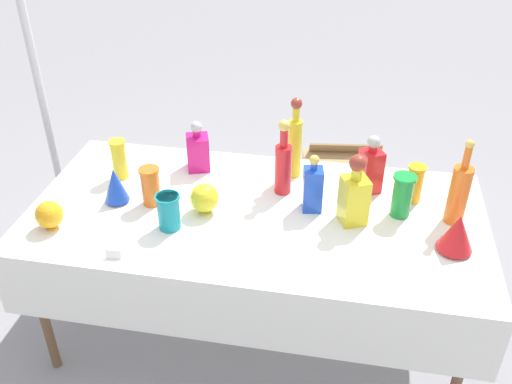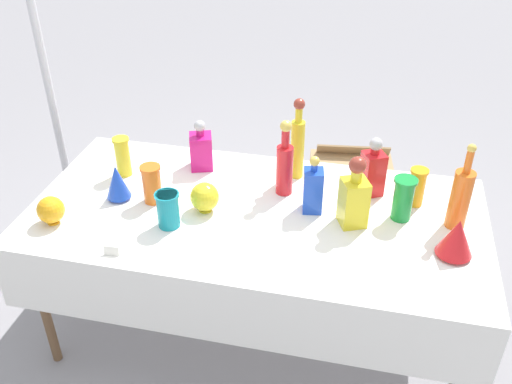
{
  "view_description": "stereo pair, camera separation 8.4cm",
  "coord_description": "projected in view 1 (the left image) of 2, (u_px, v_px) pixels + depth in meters",
  "views": [
    {
      "loc": [
        0.38,
        -2.06,
        2.22
      ],
      "look_at": [
        0.0,
        0.0,
        0.86
      ],
      "focal_mm": 40.0,
      "sensor_mm": 36.0,
      "label": 1
    },
    {
      "loc": [
        0.46,
        -2.04,
        2.22
      ],
      "look_at": [
        0.0,
        0.0,
        0.86
      ],
      "focal_mm": 40.0,
      "sensor_mm": 36.0,
      "label": 2
    }
  ],
  "objects": [
    {
      "name": "tall_bottle_1",
      "position": [
        459.0,
        192.0,
        2.41
      ],
      "size": [
        0.08,
        0.08,
        0.4
      ],
      "color": "orange",
      "rests_on": "display_table"
    },
    {
      "name": "tall_bottle_0",
      "position": [
        295.0,
        142.0,
        2.71
      ],
      "size": [
        0.07,
        0.07,
        0.41
      ],
      "color": "yellow",
      "rests_on": "display_table"
    },
    {
      "name": "square_decanter_2",
      "position": [
        313.0,
        188.0,
        2.5
      ],
      "size": [
        0.1,
        0.1,
        0.27
      ],
      "color": "blue",
      "rests_on": "display_table"
    },
    {
      "name": "tall_bottle_2",
      "position": [
        283.0,
        164.0,
        2.6
      ],
      "size": [
        0.08,
        0.08,
        0.37
      ],
      "color": "red",
      "rests_on": "display_table"
    },
    {
      "name": "price_tag_left",
      "position": [
        113.0,
        254.0,
        2.26
      ],
      "size": [
        0.06,
        0.02,
        0.04
      ],
      "primitive_type": "cube",
      "rotation": [
        -0.21,
        0.0,
        0.07
      ],
      "color": "white",
      "rests_on": "display_table"
    },
    {
      "name": "fluted_vase_0",
      "position": [
        457.0,
        233.0,
        2.27
      ],
      "size": [
        0.15,
        0.15,
        0.17
      ],
      "color": "red",
      "rests_on": "display_table"
    },
    {
      "name": "display_table",
      "position": [
        255.0,
        225.0,
        2.55
      ],
      "size": [
        2.03,
        1.0,
        0.76
      ],
      "color": "white",
      "rests_on": "ground"
    },
    {
      "name": "square_decanter_0",
      "position": [
        371.0,
        168.0,
        2.62
      ],
      "size": [
        0.13,
        0.13,
        0.29
      ],
      "color": "red",
      "rests_on": "display_table"
    },
    {
      "name": "slender_vase_2",
      "position": [
        169.0,
        211.0,
        2.4
      ],
      "size": [
        0.11,
        0.11,
        0.16
      ],
      "color": "teal",
      "rests_on": "display_table"
    },
    {
      "name": "slender_vase_1",
      "position": [
        415.0,
        182.0,
        2.57
      ],
      "size": [
        0.08,
        0.08,
        0.18
      ],
      "color": "orange",
      "rests_on": "display_table"
    },
    {
      "name": "slender_vase_4",
      "position": [
        402.0,
        194.0,
        2.47
      ],
      "size": [
        0.1,
        0.1,
        0.2
      ],
      "color": "#198C38",
      "rests_on": "display_table"
    },
    {
      "name": "round_bowl_0",
      "position": [
        49.0,
        215.0,
        2.41
      ],
      "size": [
        0.12,
        0.12,
        0.13
      ],
      "color": "orange",
      "rests_on": "display_table"
    },
    {
      "name": "fluted_vase_1",
      "position": [
        115.0,
        185.0,
        2.56
      ],
      "size": [
        0.11,
        0.11,
        0.17
      ],
      "color": "blue",
      "rests_on": "display_table"
    },
    {
      "name": "slender_vase_3",
      "position": [
        119.0,
        158.0,
        2.73
      ],
      "size": [
        0.08,
        0.08,
        0.2
      ],
      "color": "yellow",
      "rests_on": "display_table"
    },
    {
      "name": "cardboard_box_behind_left",
      "position": [
        342.0,
        186.0,
        3.76
      ],
      "size": [
        0.56,
        0.38,
        0.48
      ],
      "color": "tan",
      "rests_on": "ground"
    },
    {
      "name": "round_bowl_1",
      "position": [
        205.0,
        198.0,
        2.51
      ],
      "size": [
        0.13,
        0.13,
        0.14
      ],
      "color": "yellow",
      "rests_on": "display_table"
    },
    {
      "name": "ground_plane",
      "position": [
        256.0,
        330.0,
        2.97
      ],
      "size": [
        40.0,
        40.0,
        0.0
      ],
      "primitive_type": "plane",
      "color": "gray"
    },
    {
      "name": "canopy_pole",
      "position": [
        46.0,
        116.0,
        3.16
      ],
      "size": [
        0.18,
        0.18,
        2.21
      ],
      "color": "silver",
      "rests_on": "ground"
    },
    {
      "name": "square_decanter_3",
      "position": [
        354.0,
        195.0,
        2.41
      ],
      "size": [
        0.14,
        0.14,
        0.33
      ],
      "color": "yellow",
      "rests_on": "display_table"
    },
    {
      "name": "square_decanter_1",
      "position": [
        198.0,
        150.0,
        2.81
      ],
      "size": [
        0.14,
        0.14,
        0.26
      ],
      "color": "#C61972",
      "rests_on": "display_table"
    },
    {
      "name": "slender_vase_0",
      "position": [
        150.0,
        185.0,
        2.55
      ],
      "size": [
        0.09,
        0.09,
        0.18
      ],
      "color": "orange",
      "rests_on": "display_table"
    }
  ]
}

